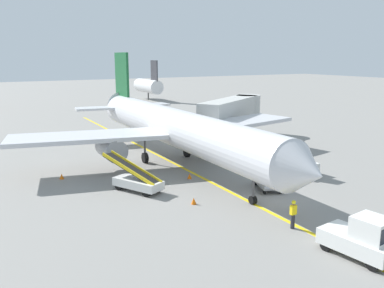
% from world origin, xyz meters
% --- Properties ---
extents(ground_plane, '(300.00, 300.00, 0.00)m').
position_xyz_m(ground_plane, '(0.00, 0.00, 0.00)').
color(ground_plane, gray).
extents(taxi_line_yellow, '(0.89, 80.00, 0.01)m').
position_xyz_m(taxi_line_yellow, '(-1.12, 5.00, 0.00)').
color(taxi_line_yellow, yellow).
rests_on(taxi_line_yellow, ground).
extents(airliner, '(28.61, 35.22, 10.10)m').
position_xyz_m(airliner, '(-1.12, 12.19, 3.42)').
color(airliner, silver).
rests_on(airliner, ground).
extents(jet_bridge, '(12.15, 9.01, 4.85)m').
position_xyz_m(jet_bridge, '(10.49, 19.08, 3.54)').
color(jet_bridge, beige).
rests_on(jet_bridge, ground).
extents(pushback_tug, '(2.37, 3.82, 2.20)m').
position_xyz_m(pushback_tug, '(-1.07, -8.38, 0.99)').
color(pushback_tug, silver).
rests_on(pushback_tug, ground).
extents(baggage_tug_near_wing, '(2.54, 1.60, 2.10)m').
position_xyz_m(baggage_tug_near_wing, '(6.43, 3.36, 0.93)').
color(baggage_tug_near_wing, silver).
rests_on(baggage_tug_near_wing, ground).
extents(belt_loader_forward_hold, '(3.35, 5.03, 2.59)m').
position_xyz_m(belt_loader_forward_hold, '(-6.95, 6.50, 0.78)').
color(belt_loader_forward_hold, silver).
rests_on(belt_loader_forward_hold, ground).
extents(baggage_cart_loaded, '(2.43, 3.80, 0.94)m').
position_xyz_m(baggage_cart_loaded, '(1.66, 2.12, 0.47)').
color(baggage_cart_loaded, '#A5A5A8').
rests_on(baggage_cart_loaded, ground).
extents(ground_crew_marshaller, '(0.36, 0.24, 1.70)m').
position_xyz_m(ground_crew_marshaller, '(-1.64, -4.14, 0.91)').
color(ground_crew_marshaller, '#26262D').
rests_on(ground_crew_marshaller, ground).
extents(safety_cone_nose_left, '(0.36, 0.36, 0.44)m').
position_xyz_m(safety_cone_nose_left, '(9.45, 10.09, 0.22)').
color(safety_cone_nose_left, orange).
rests_on(safety_cone_nose_left, ground).
extents(safety_cone_nose_right, '(0.36, 0.36, 0.44)m').
position_xyz_m(safety_cone_nose_right, '(-4.67, 2.06, 0.22)').
color(safety_cone_nose_right, orange).
rests_on(safety_cone_nose_right, ground).
extents(safety_cone_wingtip_left, '(0.36, 0.36, 0.44)m').
position_xyz_m(safety_cone_wingtip_left, '(-2.13, 7.26, 0.22)').
color(safety_cone_wingtip_left, orange).
rests_on(safety_cone_wingtip_left, ground).
extents(safety_cone_wingtip_right, '(0.36, 0.36, 0.44)m').
position_xyz_m(safety_cone_wingtip_right, '(-11.17, 12.20, 0.22)').
color(safety_cone_wingtip_right, orange).
rests_on(safety_cone_wingtip_right, ground).
extents(distant_aircraft_mid_right, '(3.00, 10.10, 8.80)m').
position_xyz_m(distant_aircraft_mid_right, '(18.89, 64.51, 3.22)').
color(distant_aircraft_mid_right, silver).
rests_on(distant_aircraft_mid_right, ground).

